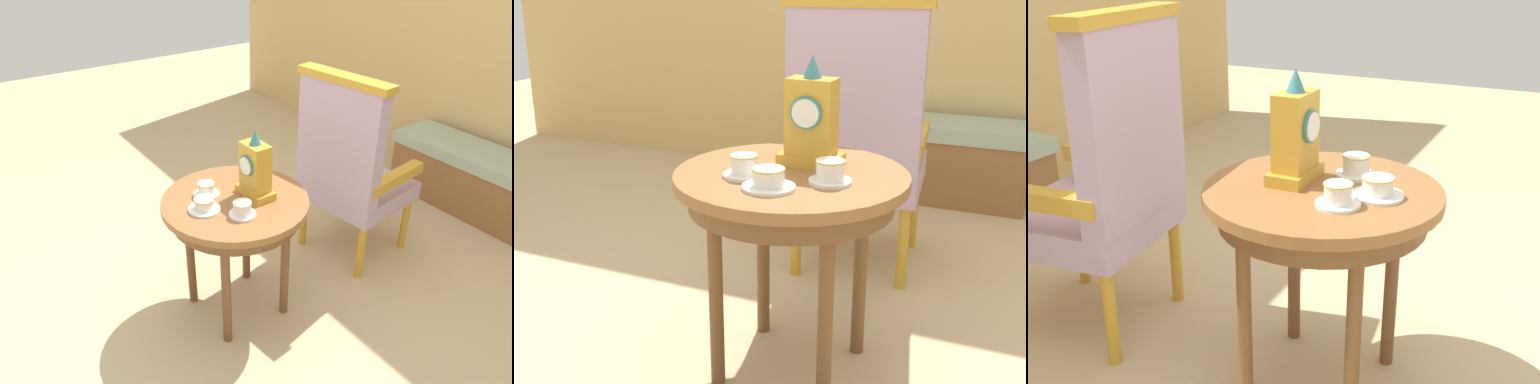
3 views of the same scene
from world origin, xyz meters
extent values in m
plane|color=tan|center=(0.00, 0.00, 0.00)|extent=(10.00, 10.00, 0.00)
cylinder|color=brown|center=(0.00, 0.05, 0.64)|extent=(0.70, 0.70, 0.03)
cylinder|color=brown|center=(0.00, 0.05, 0.59)|extent=(0.62, 0.62, 0.07)
cylinder|color=brown|center=(0.18, 0.22, 0.31)|extent=(0.04, 0.04, 0.63)
cylinder|color=brown|center=(-0.17, 0.22, 0.31)|extent=(0.04, 0.04, 0.63)
cylinder|color=brown|center=(-0.17, -0.12, 0.31)|extent=(0.04, 0.04, 0.63)
cylinder|color=brown|center=(0.18, -0.12, 0.31)|extent=(0.04, 0.04, 0.63)
cylinder|color=white|center=(-0.11, -0.04, 0.67)|extent=(0.13, 0.13, 0.01)
cylinder|color=white|center=(-0.11, -0.04, 0.70)|extent=(0.08, 0.08, 0.06)
torus|color=gold|center=(-0.11, -0.04, 0.72)|extent=(0.08, 0.08, 0.00)
cylinder|color=white|center=(0.00, -0.12, 0.67)|extent=(0.15, 0.15, 0.01)
cylinder|color=white|center=(0.00, -0.12, 0.70)|extent=(0.09, 0.09, 0.05)
torus|color=gold|center=(0.00, -0.12, 0.72)|extent=(0.09, 0.09, 0.00)
cylinder|color=white|center=(0.14, 0.00, 0.67)|extent=(0.12, 0.12, 0.01)
cylinder|color=white|center=(0.14, 0.00, 0.70)|extent=(0.08, 0.08, 0.06)
torus|color=gold|center=(0.14, 0.00, 0.73)|extent=(0.09, 0.09, 0.00)
cube|color=gold|center=(0.02, 0.15, 0.68)|extent=(0.19, 0.11, 0.04)
cube|color=gold|center=(0.02, 0.15, 0.81)|extent=(0.14, 0.09, 0.23)
cylinder|color=teal|center=(0.02, 0.10, 0.83)|extent=(0.10, 0.01, 0.10)
cylinder|color=white|center=(0.02, 0.09, 0.83)|extent=(0.08, 0.00, 0.08)
cone|color=teal|center=(0.02, 0.15, 0.96)|extent=(0.06, 0.06, 0.07)
cube|color=#B299B7|center=(-0.04, 0.94, 0.41)|extent=(0.58, 0.58, 0.11)
cube|color=#B299B7|center=(-0.02, 0.72, 0.78)|extent=(0.53, 0.15, 0.64)
cube|color=gold|center=(-0.02, 0.72, 1.12)|extent=(0.57, 0.17, 0.04)
cube|color=gold|center=(0.19, 0.97, 0.57)|extent=(0.13, 0.47, 0.06)
cube|color=gold|center=(-0.27, 0.91, 0.57)|extent=(0.13, 0.47, 0.06)
cylinder|color=gold|center=(0.15, 1.19, 0.18)|extent=(0.04, 0.04, 0.35)
cylinder|color=gold|center=(-0.29, 1.13, 0.18)|extent=(0.04, 0.04, 0.35)
cylinder|color=gold|center=(0.20, 0.75, 0.18)|extent=(0.04, 0.04, 0.35)
cylinder|color=gold|center=(-0.23, 0.70, 0.18)|extent=(0.04, 0.04, 0.35)
cube|color=#9EB299|center=(0.08, 1.95, 0.40)|extent=(1.10, 0.40, 0.08)
cube|color=brown|center=(0.08, 1.95, 0.18)|extent=(1.06, 0.38, 0.36)
camera|label=1|loc=(1.67, -1.01, 1.83)|focal=34.17mm
camera|label=2|loc=(0.70, -1.70, 1.24)|focal=46.62mm
camera|label=3|loc=(-1.58, -0.61, 1.31)|focal=44.27mm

